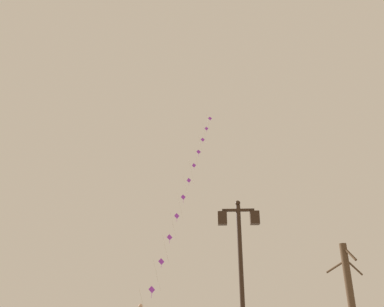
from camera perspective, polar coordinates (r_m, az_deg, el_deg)
The scene contains 3 objects.
twin_lantern_lamp_post at distance 11.83m, azimuth 7.22°, elevation -13.68°, with size 1.28×0.28×4.62m.
kite_train at distance 30.83m, azimuth -0.86°, elevation -5.23°, with size 4.41×13.40×20.44m.
bare_tree at distance 17.63m, azimuth 22.68°, elevation -18.67°, with size 1.43×1.59×4.04m.
Camera 1 is at (1.48, -2.77, 1.44)m, focal length 35.40 mm.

